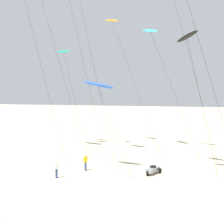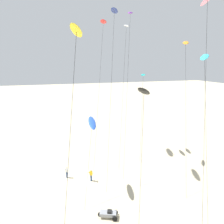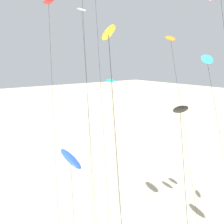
{
  "view_description": "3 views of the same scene",
  "coord_description": "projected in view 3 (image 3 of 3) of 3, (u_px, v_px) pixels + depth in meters",
  "views": [
    {
      "loc": [
        10.39,
        -26.0,
        8.06
      ],
      "look_at": [
        2.15,
        4.74,
        5.79
      ],
      "focal_mm": 47.06,
      "sensor_mm": 36.0,
      "label": 1
    },
    {
      "loc": [
        22.52,
        -2.22,
        15.36
      ],
      "look_at": [
        -1.77,
        5.11,
        8.88
      ],
      "focal_mm": 30.27,
      "sensor_mm": 36.0,
      "label": 2
    },
    {
      "loc": [
        20.65,
        -9.32,
        16.42
      ],
      "look_at": [
        -1.37,
        8.04,
        11.09
      ],
      "focal_mm": 47.94,
      "sensor_mm": 36.0,
      "label": 3
    }
  ],
  "objects": [
    {
      "name": "kite_red",
      "position": [
        48.0,
        3.0,
        31.81
      ],
      "size": [
        9.39,
        4.71,
        22.28
      ],
      "color": "red",
      "rests_on": "ground"
    },
    {
      "name": "kite_teal",
      "position": [
        111.0,
        82.0,
        34.75
      ],
      "size": [
        5.55,
        2.69,
        13.79
      ],
      "color": "teal",
      "rests_on": "ground"
    },
    {
      "name": "kite_yellow",
      "position": [
        109.0,
        41.0,
        13.73
      ],
      "size": [
        6.08,
        3.13,
        17.9
      ],
      "color": "yellow",
      "rests_on": "ground"
    },
    {
      "name": "kite_blue",
      "position": [
        70.0,
        159.0,
        22.8
      ],
      "size": [
        5.28,
        2.36,
        9.25
      ],
      "color": "blue",
      "rests_on": "ground"
    },
    {
      "name": "kite_cyan",
      "position": [
        207.0,
        60.0,
        25.99
      ],
      "size": [
        7.96,
        4.47,
        16.71
      ],
      "color": "#33BFE0",
      "rests_on": "ground"
    },
    {
      "name": "kite_orange",
      "position": [
        171.0,
        40.0,
        31.09
      ],
      "size": [
        8.88,
        4.65,
        18.65
      ],
      "color": "orange",
      "rests_on": "ground"
    },
    {
      "name": "kite_black",
      "position": [
        180.0,
        111.0,
        16.93
      ],
      "size": [
        4.27,
        2.59,
        13.95
      ],
      "color": "black",
      "rests_on": "ground"
    },
    {
      "name": "kite_white",
      "position": [
        82.0,
        13.0,
        33.71
      ],
      "size": [
        9.18,
        4.44,
        21.94
      ],
      "color": "white",
      "rests_on": "ground"
    },
    {
      "name": "kite_pink",
      "position": [
        221.0,
        0.0,
        21.22
      ],
      "size": [
        6.97,
        3.47,
        21.11
      ],
      "color": "pink",
      "rests_on": "ground"
    }
  ]
}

